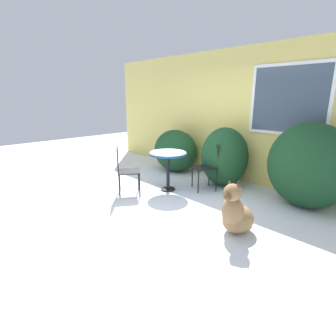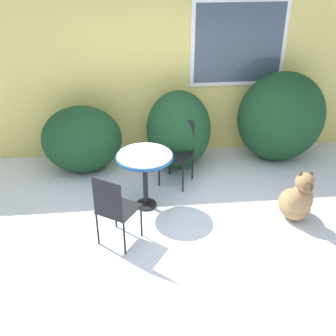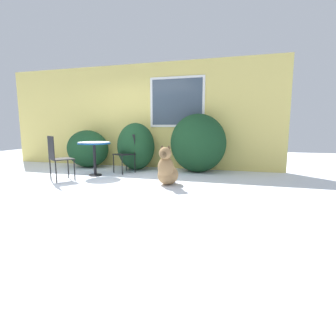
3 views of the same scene
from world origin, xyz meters
name	(u,v)px [view 1 (image 1 of 3)]	position (x,y,z in m)	size (l,w,h in m)	color
ground_plane	(156,202)	(0.00, 0.00, 0.00)	(16.00, 16.00, 0.00)	white
house_wall	(234,115)	(0.08, 2.20, 1.42)	(8.00, 0.10, 2.80)	#E5D16B
shrub_left	(175,151)	(-1.19, 1.66, 0.51)	(1.20, 0.90, 1.03)	#194223
shrub_middle	(224,157)	(0.27, 1.64, 0.61)	(0.97, 0.96, 1.22)	#194223
shrub_right	(309,166)	(1.89, 1.72, 0.72)	(1.38, 1.01, 1.44)	#194223
patio_table	(168,158)	(-0.30, 0.57, 0.66)	(0.73, 0.73, 0.78)	black
patio_chair_near_table	(208,164)	(0.21, 1.19, 0.52)	(0.56, 0.56, 0.93)	black
patio_chair_far_side	(125,168)	(-0.69, -0.19, 0.52)	(0.56, 0.56, 0.93)	black
dog	(236,214)	(1.58, 0.07, 0.28)	(0.40, 0.70, 0.77)	#937047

